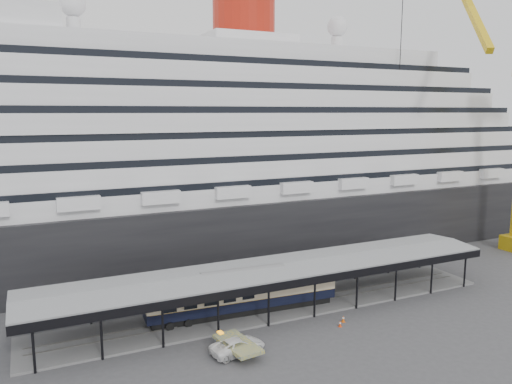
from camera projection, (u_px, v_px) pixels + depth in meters
ground at (296, 324)px, 54.23m from camera, size 200.00×200.00×0.00m
cruise_ship at (199, 140)px, 79.93m from camera, size 130.00×30.00×43.90m
platform_canopy at (275, 289)px, 58.32m from camera, size 56.00×9.18×5.30m
port_truck at (238, 346)px, 47.67m from camera, size 5.71×3.21×1.51m
pullman_carriage at (243, 292)px, 56.57m from camera, size 22.40×4.14×21.87m
traffic_cone_left at (242, 345)px, 48.62m from camera, size 0.43×0.43×0.77m
traffic_cone_mid at (343, 319)px, 54.82m from camera, size 0.40×0.40×0.76m
traffic_cone_right at (340, 324)px, 53.61m from camera, size 0.39×0.39×0.69m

